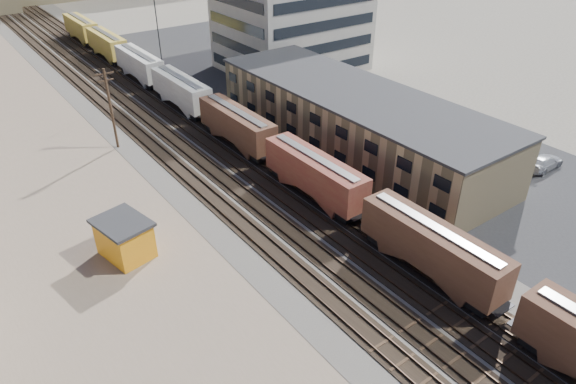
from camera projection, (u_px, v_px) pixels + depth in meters
ground at (428, 315)px, 38.94m from camera, size 300.00×300.00×0.00m
ballast_bed at (156, 112)px, 73.40m from camera, size 18.00×200.00×0.06m
dirt_yard at (23, 181)px, 56.38m from camera, size 24.00×180.00×0.03m
asphalt_lot at (341, 109)px, 74.21m from camera, size 26.00×120.00×0.04m
rail_tracks at (152, 112)px, 73.08m from camera, size 11.40×200.00×0.24m
freight_train at (207, 106)px, 67.93m from camera, size 3.00×119.74×4.46m
warehouse at (354, 119)px, 61.88m from camera, size 12.40×40.40×7.25m
office_tower at (292, 14)px, 86.20m from camera, size 22.60×18.60×18.45m
utility_pole_north at (111, 107)px, 60.85m from camera, size 2.20×0.32×10.00m
radio_mast at (158, 27)px, 78.63m from camera, size 1.20×0.16×18.00m
maintenance_shed at (125, 238)px, 44.33m from camera, size 4.65×5.51×3.56m
parked_car_silver at (544, 162)px, 58.48m from camera, size 5.53×2.33×1.60m
parked_car_blue at (325, 92)px, 77.83m from camera, size 6.54×6.05×1.70m
parked_car_far at (327, 64)px, 90.46m from camera, size 3.42×4.73×1.50m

